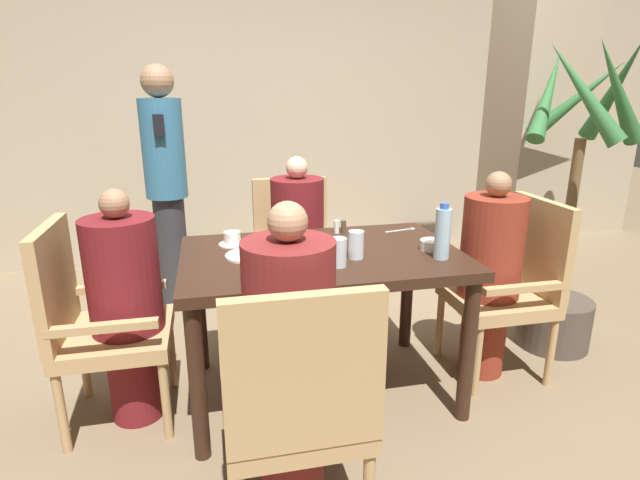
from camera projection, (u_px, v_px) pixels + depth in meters
name	position (u px, v px, depth m)	size (l,w,h in m)	color
ground_plane	(322.00, 390.00, 2.62)	(16.00, 16.00, 0.00)	#7A664C
wall_back	(263.00, 103.00, 4.41)	(8.00, 0.06, 2.80)	tan
pillar_stone	(534.00, 115.00, 3.34)	(0.48, 0.48, 2.70)	tan
dining_table	(322.00, 272.00, 2.43)	(1.34, 0.86, 0.76)	#331E14
chair_left_side	(94.00, 319.00, 2.25)	(0.49, 0.49, 0.97)	tan
diner_in_left_chair	(127.00, 306.00, 2.27)	(0.32, 0.32, 1.11)	maroon
chair_far_side	(294.00, 249.00, 3.23)	(0.49, 0.49, 0.97)	tan
diner_in_far_chair	(298.00, 246.00, 3.08)	(0.32, 0.32, 1.14)	maroon
chair_right_side	(512.00, 281.00, 2.69)	(0.49, 0.49, 0.97)	tan
diner_in_right_chair	(489.00, 274.00, 2.65)	(0.32, 0.32, 1.12)	maroon
chair_near_corner	(298.00, 402.00, 1.65)	(0.49, 0.49, 0.97)	tan
diner_in_near_chair	(290.00, 358.00, 1.77)	(0.32, 0.32, 1.17)	maroon
standing_host	(166.00, 181.00, 3.49)	(0.29, 0.32, 1.68)	#2D2D33
potted_palm	(565.00, 245.00, 2.92)	(0.69, 0.68, 1.80)	#4C4238
plate_main_left	(312.00, 257.00, 2.31)	(0.21, 0.21, 0.01)	white
plate_main_right	(248.00, 255.00, 2.34)	(0.21, 0.21, 0.01)	white
teacup_with_saucer	(232.00, 239.00, 2.51)	(0.14, 0.14, 0.07)	white
bowl_small	(432.00, 245.00, 2.43)	(0.12, 0.12, 0.05)	white
water_bottle	(443.00, 233.00, 2.29)	(0.07, 0.07, 0.26)	#A3C6DB
glass_tall_near	(356.00, 245.00, 2.30)	(0.07, 0.07, 0.13)	silver
glass_tall_mid	(250.00, 266.00, 2.03)	(0.07, 0.07, 0.13)	silver
glass_tall_far	(339.00, 252.00, 2.20)	(0.07, 0.07, 0.13)	silver
salt_shaker	(337.00, 227.00, 2.72)	(0.03, 0.03, 0.07)	white
pepper_shaker	(344.00, 227.00, 2.72)	(0.03, 0.03, 0.07)	#4C3D2D
fork_beside_plate	(403.00, 230.00, 2.78)	(0.19, 0.06, 0.00)	silver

